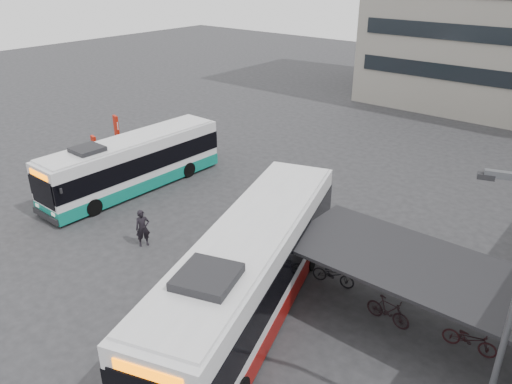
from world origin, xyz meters
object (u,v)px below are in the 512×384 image
Objects in this scene: bus_teal at (134,164)px; pedestrian at (143,228)px; bus_main at (249,273)px; lamp_post at (507,311)px.

bus_teal is 6.36m from pedestrian.
bus_teal is at bearing 83.63° from pedestrian.
lamp_post reaches higher than bus_main.
bus_teal is 1.38× the size of lamp_post.
bus_teal is 20.62m from lamp_post.
pedestrian is (5.19, -3.63, -0.60)m from bus_teal.
bus_main is 7.49× the size of pedestrian.
bus_main reaches higher than bus_teal.
bus_main is at bearing 158.94° from lamp_post.
lamp_post is (14.67, -1.04, 3.55)m from pedestrian.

